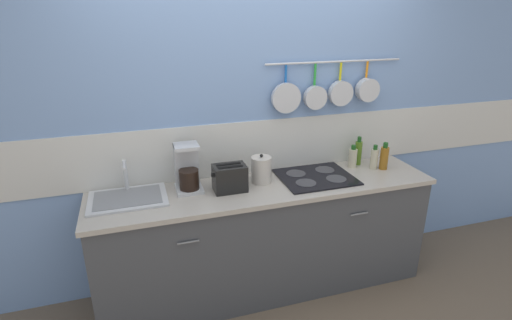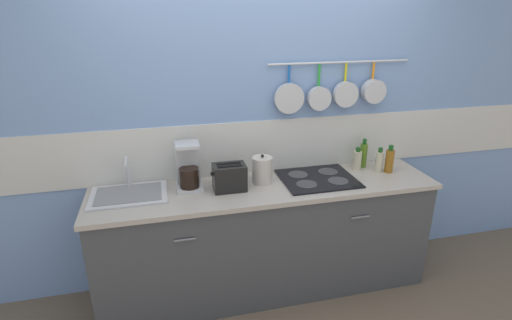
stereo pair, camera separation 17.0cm
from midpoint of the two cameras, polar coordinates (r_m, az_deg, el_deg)
name	(u,v)px [view 1 (the left image)]	position (r m, az deg, el deg)	size (l,w,h in m)	color
ground_plane	(265,286)	(3.35, -0.16, -17.63)	(12.00, 12.00, 0.00)	brown
wall_back	(254,123)	(3.05, -1.93, 5.26)	(7.20, 0.15, 2.60)	#7293C6
cabinet_base	(266,241)	(3.11, -0.17, -11.49)	(2.47, 0.54, 0.85)	#3F4247
countertop	(266,188)	(2.90, -0.18, -4.09)	(2.51, 0.56, 0.03)	#A59E93
sink_basin	(128,197)	(2.85, -19.51, -4.99)	(0.51, 0.37, 0.23)	#B7BABF
coffee_maker	(188,171)	(2.85, -11.44, -1.55)	(0.18, 0.21, 0.33)	#B7BABF
toaster	(230,178)	(2.80, -5.52, -2.59)	(0.24, 0.16, 0.19)	black
kettle	(261,170)	(2.92, -0.90, -1.40)	(0.15, 0.15, 0.22)	beige
cooktop	(316,177)	(3.05, 6.95, -2.42)	(0.55, 0.47, 0.01)	black
bottle_olive_oil	(353,158)	(3.28, 12.21, 0.33)	(0.07, 0.07, 0.18)	#BFB799
bottle_cooking_wine	(358,152)	(3.34, 12.99, 1.07)	(0.06, 0.06, 0.24)	#4C721E
bottle_vinegar	(374,158)	(3.28, 15.12, 0.20)	(0.06, 0.06, 0.20)	#BFB799
bottle_sesame_oil	(384,157)	(3.30, 16.44, 0.34)	(0.07, 0.07, 0.22)	#8C5919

